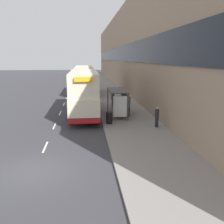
% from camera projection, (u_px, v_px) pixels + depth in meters
% --- Properties ---
extents(ground_plane, '(220.00, 220.00, 0.00)m').
position_uv_depth(ground_plane, '(34.00, 172.00, 12.36)').
color(ground_plane, '#38383D').
extents(pavement, '(5.00, 93.00, 0.14)m').
position_uv_depth(pavement, '(104.00, 86.00, 50.44)').
color(pavement, gray).
rests_on(pavement, ground_plane).
extents(terrace_facade, '(3.10, 93.00, 13.99)m').
position_uv_depth(terrace_facade, '(124.00, 50.00, 49.40)').
color(terrace_facade, '#9E846B').
rests_on(terrace_facade, ground_plane).
extents(lane_mark_0, '(0.12, 2.00, 0.01)m').
position_uv_depth(lane_mark_0, '(45.00, 147.00, 15.82)').
color(lane_mark_0, silver).
rests_on(lane_mark_0, ground_plane).
extents(lane_mark_1, '(0.12, 2.00, 0.01)m').
position_uv_depth(lane_mark_1, '(54.00, 126.00, 20.71)').
color(lane_mark_1, silver).
rests_on(lane_mark_1, ground_plane).
extents(lane_mark_2, '(0.12, 2.00, 0.01)m').
position_uv_depth(lane_mark_2, '(60.00, 113.00, 25.60)').
color(lane_mark_2, silver).
rests_on(lane_mark_2, ground_plane).
extents(lane_mark_3, '(0.12, 2.00, 0.01)m').
position_uv_depth(lane_mark_3, '(64.00, 104.00, 30.49)').
color(lane_mark_3, silver).
rests_on(lane_mark_3, ground_plane).
extents(lane_mark_4, '(0.12, 2.00, 0.01)m').
position_uv_depth(lane_mark_4, '(67.00, 98.00, 35.39)').
color(lane_mark_4, silver).
rests_on(lane_mark_4, ground_plane).
extents(bus_shelter, '(1.60, 4.20, 2.48)m').
position_uv_depth(bus_shelter, '(120.00, 98.00, 23.18)').
color(bus_shelter, '#4C4C51').
rests_on(bus_shelter, ground_plane).
extents(double_decker_bus_near, '(2.85, 11.28, 4.30)m').
position_uv_depth(double_decker_bus_near, '(84.00, 92.00, 24.59)').
color(double_decker_bus_near, beige).
rests_on(double_decker_bus_near, ground_plane).
extents(double_decker_bus_ahead, '(2.85, 10.74, 4.30)m').
position_uv_depth(double_decker_bus_ahead, '(84.00, 80.00, 38.29)').
color(double_decker_bus_ahead, beige).
rests_on(double_decker_bus_ahead, ground_plane).
extents(car_0, '(2.07, 4.52, 1.71)m').
position_uv_depth(car_0, '(85.00, 73.00, 80.64)').
color(car_0, silver).
rests_on(car_0, ground_plane).
extents(pedestrian_at_shelter, '(0.34, 0.34, 1.73)m').
position_uv_depth(pedestrian_at_shelter, '(113.00, 99.00, 28.05)').
color(pedestrian_at_shelter, '#23232D').
rests_on(pedestrian_at_shelter, ground_plane).
extents(pedestrian_1, '(0.35, 0.35, 1.78)m').
position_uv_depth(pedestrian_1, '(129.00, 103.00, 25.18)').
color(pedestrian_1, '#23232D').
rests_on(pedestrian_1, ground_plane).
extents(pedestrian_2, '(0.36, 0.36, 1.80)m').
position_uv_depth(pedestrian_2, '(128.00, 107.00, 23.33)').
color(pedestrian_2, '#23232D').
rests_on(pedestrian_2, ground_plane).
extents(pedestrian_3, '(0.35, 0.35, 1.78)m').
position_uv_depth(pedestrian_3, '(128.00, 102.00, 25.96)').
color(pedestrian_3, '#23232D').
rests_on(pedestrian_3, ground_plane).
extents(pedestrian_4, '(0.33, 0.33, 1.67)m').
position_uv_depth(pedestrian_4, '(157.00, 117.00, 19.71)').
color(pedestrian_4, '#23232D').
rests_on(pedestrian_4, ground_plane).
extents(litter_bin, '(0.55, 0.55, 1.05)m').
position_uv_depth(litter_bin, '(109.00, 117.00, 20.84)').
color(litter_bin, black).
rests_on(litter_bin, ground_plane).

